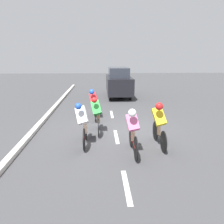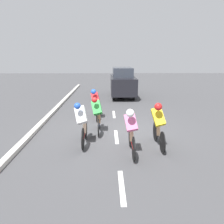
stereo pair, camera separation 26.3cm
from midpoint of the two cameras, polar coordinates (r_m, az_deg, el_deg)
name	(u,v)px [view 1 (the left image)]	position (r m, az deg, el deg)	size (l,w,h in m)	color
ground_plane	(115,131)	(8.77, -0.03, -4.97)	(60.00, 60.00, 0.00)	#424244
lane_stripe_near	(126,186)	(5.31, 2.31, -18.82)	(0.12, 1.40, 0.01)	white
lane_stripe_mid	(116,137)	(8.17, 0.21, -6.43)	(0.12, 1.40, 0.01)	white
lane_stripe_far	(112,114)	(11.21, -0.73, -0.60)	(0.12, 1.40, 0.01)	white
curb	(29,137)	(8.59, -21.75, -5.97)	(0.20, 28.45, 0.14)	beige
cyclist_green	(97,114)	(8.35, -4.79, -0.59)	(0.45, 1.63, 1.46)	black
cyclist_white	(83,123)	(7.24, -8.62, -2.87)	(0.47, 1.67, 1.51)	black
cyclist_pink	(133,130)	(6.55, 4.30, -4.63)	(0.42, 1.74, 1.48)	black
cyclist_yellow	(159,123)	(7.18, 11.17, -2.78)	(0.45, 1.71, 1.54)	black
cyclist_red	(94,103)	(10.22, -5.41, 2.33)	(0.45, 1.68, 1.47)	black
support_car	(119,82)	(16.04, 1.26, 7.80)	(1.70, 4.15, 2.10)	black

